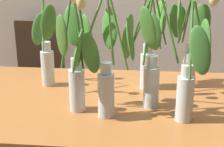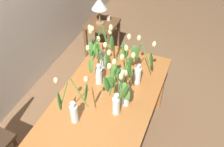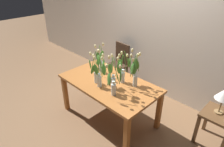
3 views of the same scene
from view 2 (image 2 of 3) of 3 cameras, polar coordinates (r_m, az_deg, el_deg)
The scene contains 12 objects.
ground_plane at distance 3.03m, azimuth -0.99°, elevation -14.84°, with size 18.00×18.00×0.00m, color brown.
dining_table at distance 2.51m, azimuth -1.17°, elevation -6.76°, with size 1.60×0.90×0.74m.
tulip_vase_0 at distance 2.44m, azimuth -3.23°, elevation 2.03°, with size 0.24×0.24×0.58m.
tulip_vase_1 at distance 2.24m, azimuth 3.06°, elevation -3.22°, with size 0.26×0.21×0.54m.
tulip_vase_2 at distance 2.15m, azimuth -8.56°, elevation -7.43°, with size 0.21×0.26×0.55m.
tulip_vase_3 at distance 2.38m, azimuth 2.15°, elevation 0.46°, with size 0.27×0.21×0.56m.
tulip_vase_4 at distance 2.48m, azimuth 6.14°, elevation 1.18°, with size 0.13×0.25×0.54m.
tulip_vase_5 at distance 2.15m, azimuth 0.99°, elevation -4.72°, with size 0.19×0.24×0.57m.
tulip_vase_6 at distance 2.58m, azimuth -2.23°, elevation 4.88°, with size 0.20×0.25×0.57m.
side_table at distance 3.92m, azimuth -2.20°, elevation 9.75°, with size 0.44×0.44×0.55m.
table_lamp at distance 3.70m, azimuth -2.84°, elevation 15.14°, with size 0.22×0.22×0.40m.
pillar_candle at distance 3.91m, azimuth -0.78°, elevation 12.30°, with size 0.06×0.06×0.07m, color beige.
Camera 2 is at (-1.50, -0.66, 2.54)m, focal length 41.10 mm.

